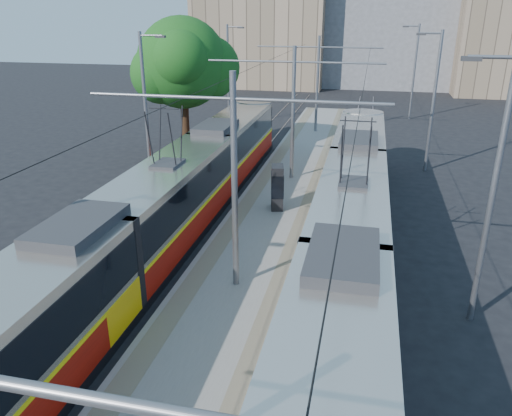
# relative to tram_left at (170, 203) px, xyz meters

# --- Properties ---
(platform) EXTENTS (4.00, 50.00, 0.30)m
(platform) POSITION_rel_tram_left_xyz_m (3.60, 5.72, -1.55)
(platform) COLOR gray
(platform) RESTS_ON ground
(tactile_strip_left) EXTENTS (0.70, 50.00, 0.01)m
(tactile_strip_left) POSITION_rel_tram_left_xyz_m (2.15, 5.72, -1.40)
(tactile_strip_left) COLOR gray
(tactile_strip_left) RESTS_ON platform
(tactile_strip_right) EXTENTS (0.70, 50.00, 0.01)m
(tactile_strip_right) POSITION_rel_tram_left_xyz_m (5.05, 5.72, -1.40)
(tactile_strip_right) COLOR gray
(tactile_strip_right) RESTS_ON platform
(rails) EXTENTS (8.71, 70.00, 0.03)m
(rails) POSITION_rel_tram_left_xyz_m (3.60, 5.72, -1.69)
(rails) COLOR gray
(rails) RESTS_ON ground
(tram_left) EXTENTS (2.43, 32.22, 5.50)m
(tram_left) POSITION_rel_tram_left_xyz_m (0.00, 0.00, 0.00)
(tram_left) COLOR black
(tram_left) RESTS_ON ground
(tram_right) EXTENTS (2.43, 29.55, 5.50)m
(tram_right) POSITION_rel_tram_left_xyz_m (7.20, -0.78, 0.15)
(tram_right) COLOR black
(tram_right) RESTS_ON ground
(catenary) EXTENTS (9.20, 70.00, 7.00)m
(catenary) POSITION_rel_tram_left_xyz_m (3.60, 2.87, 2.82)
(catenary) COLOR slate
(catenary) RESTS_ON platform
(street_lamps) EXTENTS (15.18, 38.22, 8.00)m
(street_lamps) POSITION_rel_tram_left_xyz_m (3.60, 9.72, 2.48)
(street_lamps) COLOR slate
(street_lamps) RESTS_ON ground
(shelter) EXTENTS (0.76, 1.04, 2.07)m
(shelter) POSITION_rel_tram_left_xyz_m (3.68, 3.87, -0.32)
(shelter) COLOR black
(shelter) RESTS_ON platform
(tree) EXTENTS (6.02, 5.56, 8.74)m
(tree) POSITION_rel_tram_left_xyz_m (-3.37, 12.18, 4.21)
(tree) COLOR #382314
(tree) RESTS_ON ground
(building_left) EXTENTS (16.32, 12.24, 13.43)m
(building_left) POSITION_rel_tram_left_xyz_m (-6.40, 48.72, 5.02)
(building_left) COLOR gray
(building_left) RESTS_ON ground
(building_centre) EXTENTS (18.36, 14.28, 16.11)m
(building_centre) POSITION_rel_tram_left_xyz_m (9.60, 52.72, 6.36)
(building_centre) COLOR gray
(building_centre) RESTS_ON ground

